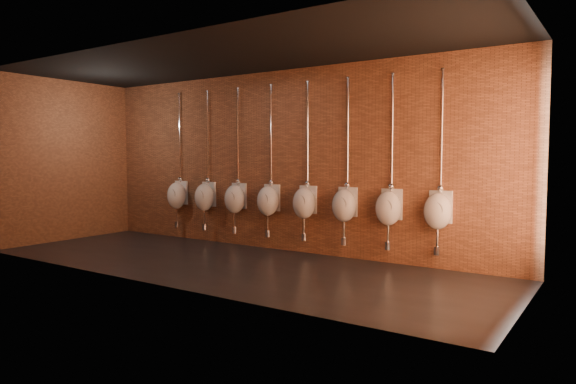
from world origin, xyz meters
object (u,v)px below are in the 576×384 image
object	(u,v)px
urinal_3	(268,200)
urinal_4	(304,202)
urinal_0	(177,195)
urinal_1	(205,196)
urinal_2	(235,198)
urinal_7	(438,210)
urinal_5	(344,205)
urinal_6	(389,207)

from	to	relation	value
urinal_3	urinal_4	distance (m)	0.77
urinal_0	urinal_3	distance (m)	2.30
urinal_1	urinal_2	distance (m)	0.77
urinal_3	urinal_7	size ratio (longest dim) A/B	1.00
urinal_2	urinal_7	size ratio (longest dim) A/B	1.00
urinal_1	urinal_5	size ratio (longest dim) A/B	1.00
urinal_6	urinal_7	distance (m)	0.77
urinal_0	urinal_1	distance (m)	0.77
urinal_2	urinal_7	xyz separation A→B (m)	(3.83, 0.00, 0.00)
urinal_0	urinal_5	distance (m)	3.83
urinal_3	urinal_7	world-z (taller)	same
urinal_0	urinal_1	xyz separation A→B (m)	(0.77, 0.00, 0.00)
urinal_0	urinal_6	distance (m)	4.60
urinal_1	urinal_7	size ratio (longest dim) A/B	1.00
urinal_2	urinal_6	world-z (taller)	same
urinal_6	urinal_2	bearing A→B (deg)	180.00
urinal_6	urinal_3	bearing A→B (deg)	180.00
urinal_1	urinal_2	size ratio (longest dim) A/B	1.00
urinal_1	urinal_3	distance (m)	1.53
urinal_3	urinal_5	world-z (taller)	same
urinal_2	urinal_3	bearing A→B (deg)	0.00
urinal_6	urinal_1	bearing A→B (deg)	180.00
urinal_4	urinal_7	distance (m)	2.30
urinal_1	urinal_5	distance (m)	3.07
urinal_3	urinal_6	size ratio (longest dim) A/B	1.00
urinal_1	urinal_4	bearing A→B (deg)	0.00
urinal_4	urinal_3	bearing A→B (deg)	180.00
urinal_3	urinal_5	distance (m)	1.53
urinal_1	urinal_6	distance (m)	3.83
urinal_7	urinal_2	bearing A→B (deg)	180.00
urinal_5	urinal_4	bearing A→B (deg)	180.00
urinal_6	urinal_7	world-z (taller)	same
urinal_6	urinal_7	size ratio (longest dim) A/B	1.00
urinal_2	urinal_3	xyz separation A→B (m)	(0.77, 0.00, 0.00)
urinal_5	urinal_7	xyz separation A→B (m)	(1.53, 0.00, 0.00)
urinal_2	urinal_4	xyz separation A→B (m)	(1.53, 0.00, 0.00)
urinal_4	urinal_5	bearing A→B (deg)	0.00
urinal_2	urinal_3	size ratio (longest dim) A/B	1.00
urinal_4	urinal_6	distance (m)	1.53
urinal_1	urinal_4	xyz separation A→B (m)	(2.30, 0.00, 0.00)
urinal_6	urinal_4	bearing A→B (deg)	180.00
urinal_0	urinal_4	world-z (taller)	same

